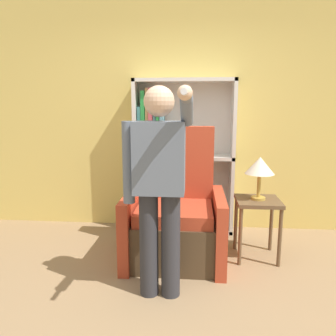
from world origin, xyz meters
The scene contains 7 objects.
ground_plane centered at (0.00, 0.00, 0.00)m, with size 14.00×14.00×0.00m, color #937551.
wall_back centered at (0.00, 2.03, 1.40)m, with size 8.00×0.06×2.80m.
bookcase centered at (-0.09, 1.87, 0.85)m, with size 1.18×0.28×1.82m.
armchair centered at (0.02, 1.11, 0.40)m, with size 0.96×0.84×1.30m.
person_standing centered at (-0.06, 0.40, 0.94)m, with size 0.53×0.78×1.65m.
side_table centered at (0.83, 1.16, 0.49)m, with size 0.42×0.42×0.60m.
table_lamp centered at (0.83, 1.16, 0.93)m, with size 0.28×0.28×0.42m.
Camera 1 is at (0.22, -2.01, 1.49)m, focal length 35.00 mm.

